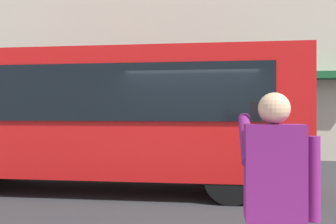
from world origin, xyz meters
name	(u,v)px	position (x,y,z in m)	size (l,w,h in m)	color
ground_plane	(193,197)	(0.00, 0.00, 0.00)	(60.00, 60.00, 0.00)	#2B2B2D
building_facade_far	(205,0)	(-0.02, -6.80, 5.99)	(28.00, 1.55, 12.00)	beige
red_bus	(93,114)	(2.29, -0.59, 1.68)	(9.05, 2.54, 3.08)	red
pedestrian_photographer	(275,195)	(-0.89, 4.93, 1.14)	(0.53, 0.52, 1.70)	#4C4238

